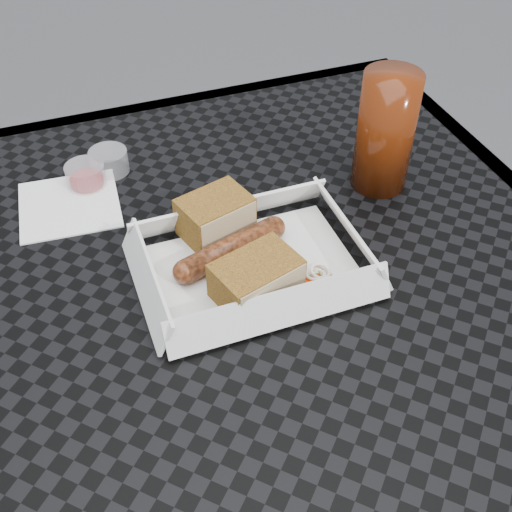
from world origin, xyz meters
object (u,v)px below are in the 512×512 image
(patio_table, at_px, (242,319))
(bratwurst, at_px, (231,249))
(food_tray, at_px, (253,268))
(drink_glass, at_px, (385,132))

(patio_table, relative_size, bratwurst, 5.62)
(patio_table, height_order, food_tray, food_tray)
(food_tray, distance_m, drink_glass, 0.24)
(patio_table, distance_m, food_tray, 0.08)
(patio_table, bearing_deg, bratwurst, 98.32)
(food_tray, xyz_separation_m, drink_glass, (0.21, 0.09, 0.07))
(food_tray, distance_m, bratwurst, 0.03)
(patio_table, bearing_deg, drink_glass, 23.69)
(bratwurst, bearing_deg, food_tray, -51.78)
(patio_table, distance_m, drink_glass, 0.28)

